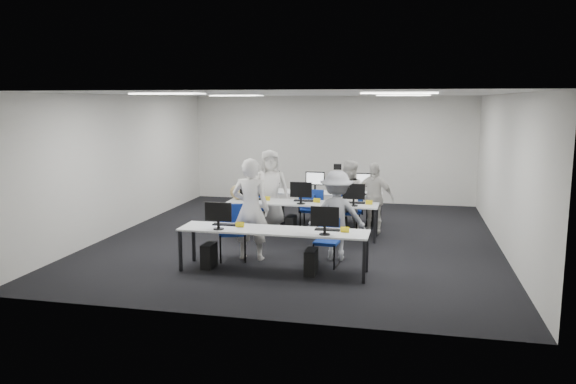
% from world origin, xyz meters
% --- Properties ---
extents(room, '(9.00, 9.02, 3.00)m').
position_xyz_m(room, '(0.00, 0.00, 1.50)').
color(room, black).
rests_on(room, ground).
extents(ceiling_panels, '(5.20, 4.60, 0.02)m').
position_xyz_m(ceiling_panels, '(0.00, 0.00, 2.98)').
color(ceiling_panels, white).
rests_on(ceiling_panels, room).
extents(desk_front, '(3.20, 0.70, 0.73)m').
position_xyz_m(desk_front, '(0.00, -2.40, 0.68)').
color(desk_front, silver).
rests_on(desk_front, ground).
extents(desk_mid, '(3.20, 0.70, 0.73)m').
position_xyz_m(desk_mid, '(0.00, 0.20, 0.68)').
color(desk_mid, silver).
rests_on(desk_mid, ground).
extents(desk_back, '(3.20, 0.70, 0.73)m').
position_xyz_m(desk_back, '(0.00, 1.60, 0.68)').
color(desk_back, silver).
rests_on(desk_back, ground).
extents(equipment_front, '(2.51, 0.41, 1.19)m').
position_xyz_m(equipment_front, '(-0.19, -2.42, 0.36)').
color(equipment_front, '#0B1893').
rests_on(equipment_front, desk_front).
extents(equipment_mid, '(2.91, 0.41, 1.19)m').
position_xyz_m(equipment_mid, '(-0.19, 0.18, 0.36)').
color(equipment_mid, white).
rests_on(equipment_mid, desk_mid).
extents(equipment_back, '(2.91, 0.41, 1.19)m').
position_xyz_m(equipment_back, '(0.19, 1.62, 0.36)').
color(equipment_back, white).
rests_on(equipment_back, desk_back).
extents(chair_0, '(0.62, 0.65, 0.98)m').
position_xyz_m(chair_0, '(-0.91, -1.82, 0.31)').
color(chair_0, navy).
rests_on(chair_0, ground).
extents(chair_1, '(0.44, 0.47, 0.83)m').
position_xyz_m(chair_1, '(0.83, -1.85, 0.26)').
color(chair_1, navy).
rests_on(chair_1, ground).
extents(chair_2, '(0.55, 0.57, 0.86)m').
position_xyz_m(chair_2, '(-1.05, 0.86, 0.27)').
color(chair_2, navy).
rests_on(chair_2, ground).
extents(chair_3, '(0.49, 0.53, 0.89)m').
position_xyz_m(chair_3, '(0.11, 0.77, 0.28)').
color(chair_3, navy).
rests_on(chair_3, ground).
extents(chair_4, '(0.44, 0.48, 0.88)m').
position_xyz_m(chair_4, '(0.94, 0.73, 0.28)').
color(chair_4, navy).
rests_on(chair_4, ground).
extents(chair_5, '(0.52, 0.56, 0.90)m').
position_xyz_m(chair_5, '(-0.98, 1.07, 0.29)').
color(chair_5, navy).
rests_on(chair_5, ground).
extents(chair_6, '(0.45, 0.48, 0.82)m').
position_xyz_m(chair_6, '(0.01, 0.96, 0.26)').
color(chair_6, navy).
rests_on(chair_6, ground).
extents(chair_7, '(0.51, 0.53, 0.84)m').
position_xyz_m(chair_7, '(0.99, 0.97, 0.26)').
color(chair_7, navy).
rests_on(chair_7, ground).
extents(handbag, '(0.45, 0.38, 0.32)m').
position_xyz_m(handbag, '(-1.45, 0.25, 0.89)').
color(handbag, tan).
rests_on(handbag, desk_mid).
extents(student_0, '(0.68, 0.45, 1.85)m').
position_xyz_m(student_0, '(-0.58, -1.73, 0.93)').
color(student_0, beige).
rests_on(student_0, ground).
extents(student_1, '(0.86, 0.71, 1.59)m').
position_xyz_m(student_1, '(0.92, 0.76, 0.80)').
color(student_1, beige).
rests_on(student_1, ground).
extents(student_2, '(1.01, 0.83, 1.77)m').
position_xyz_m(student_2, '(-0.88, 0.86, 0.89)').
color(student_2, beige).
rests_on(student_2, ground).
extents(student_3, '(0.97, 0.58, 1.55)m').
position_xyz_m(student_3, '(1.45, 0.86, 0.77)').
color(student_3, beige).
rests_on(student_3, ground).
extents(photographer, '(1.11, 0.71, 1.63)m').
position_xyz_m(photographer, '(0.94, -1.44, 0.81)').
color(photographer, slate).
rests_on(photographer, ground).
extents(dslr_camera, '(0.16, 0.19, 0.10)m').
position_xyz_m(dslr_camera, '(0.93, -1.26, 1.68)').
color(dslr_camera, black).
rests_on(dslr_camera, photographer).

